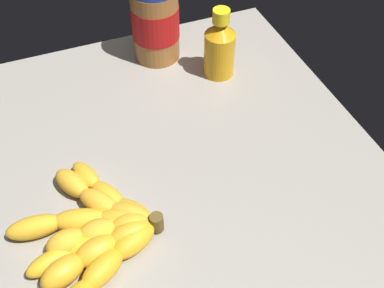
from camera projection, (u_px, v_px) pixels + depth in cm
name	position (u px, v px, depth cm)	size (l,w,h in cm)	color
ground_plane	(166.00, 171.00, 80.23)	(74.43, 70.56, 4.39)	gray
banana_bunch	(97.00, 232.00, 67.60)	(27.67, 21.81, 3.79)	gold
peanut_butter_jar	(155.00, 21.00, 92.40)	(9.40, 9.40, 16.65)	#9E602D
honey_bottle	(220.00, 47.00, 90.01)	(5.96, 5.96, 14.15)	orange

